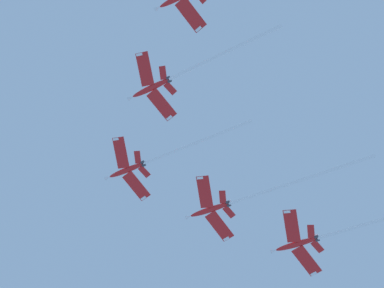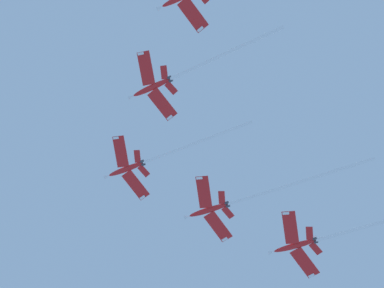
% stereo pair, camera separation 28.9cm
% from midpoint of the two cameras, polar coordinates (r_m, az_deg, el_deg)
% --- Properties ---
extents(jet_lead, '(34.46, 33.47, 16.06)m').
position_cam_midpoint_polar(jet_lead, '(147.64, -5.02, -2.03)').
color(jet_lead, red).
extents(jet_left_wing, '(33.48, 33.19, 15.03)m').
position_cam_midpoint_polar(jet_left_wing, '(139.04, -1.37, 7.60)').
color(jet_left_wing, red).
extents(jet_right_wing, '(39.64, 37.61, 16.64)m').
position_cam_midpoint_polar(jet_right_wing, '(143.00, 5.34, -6.09)').
color(jet_right_wing, red).
extents(jet_right_outer, '(36.63, 35.37, 16.52)m').
position_cam_midpoint_polar(jet_right_outer, '(143.58, 15.10, -9.47)').
color(jet_right_outer, red).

